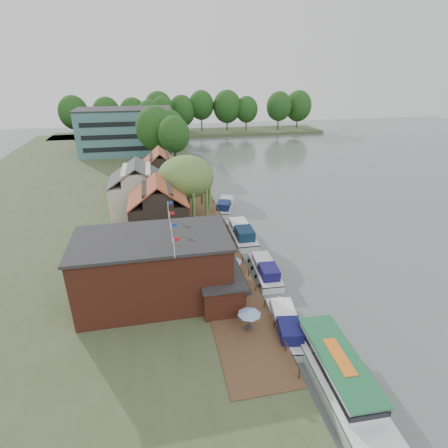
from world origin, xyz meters
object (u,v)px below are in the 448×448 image
swan (339,361)px  tour_boat (341,376)px  cruiser_1 (265,268)px  cruiser_0 (286,323)px  cottage_a (159,209)px  umbrella_4 (220,242)px  umbrella_2 (232,266)px  cruiser_2 (241,231)px  pub (174,266)px  hotel_block (126,131)px  cottage_b (138,188)px  willow (186,189)px  umbrella_3 (220,252)px  cruiser_3 (225,204)px  cottage_c (161,172)px  umbrella_1 (240,295)px  umbrella_0 (249,320)px

swan → tour_boat: bearing=-118.4°
cruiser_1 → swan: (2.04, -14.62, -0.88)m
cruiser_0 → cruiser_1: cruiser_0 is taller
cottage_a → umbrella_4: (7.62, -5.96, -2.96)m
umbrella_2 → cruiser_2: (3.96, 11.09, -1.00)m
pub → umbrella_4: 11.45m
hotel_block → cottage_b: size_ratio=2.65×
cottage_a → umbrella_4: cottage_a is taller
hotel_block → willow: 52.29m
umbrella_2 → cruiser_2: 11.82m
umbrella_3 → cruiser_3: bearing=76.4°
tour_boat → swan: bearing=63.7°
cottage_c → swan: (13.20, -45.27, -5.03)m
umbrella_2 → umbrella_4: bearing=91.6°
cruiser_1 → cruiser_2: (-0.40, 10.32, 0.19)m
umbrella_4 → umbrella_2: bearing=-88.4°
cottage_b → willow: willow is taller
cruiser_3 → hotel_block: bearing=132.2°
umbrella_1 → cruiser_3: size_ratio=0.25×
cottage_b → willow: 9.07m
cottage_c → umbrella_1: bearing=-80.2°
cottage_c → cruiser_0: size_ratio=0.91×
pub → umbrella_0: (6.27, -6.90, -2.36)m
cottage_b → swan: cottage_b is taller
umbrella_1 → umbrella_2: 5.61m
umbrella_2 → cottage_b: bearing=115.7°
cottage_c → umbrella_0: size_ratio=3.58×
umbrella_3 → cruiser_2: 8.77m
cruiser_1 → cruiser_3: (-0.41, 21.94, 0.03)m
cottage_b → umbrella_2: bearing=-64.3°
umbrella_4 → cruiser_0: umbrella_4 is taller
pub → hotel_block: bearing=96.4°
cruiser_0 → tour_boat: bearing=-67.1°
umbrella_1 → umbrella_2: same height
tour_boat → umbrella_3: bearing=107.9°
cottage_c → swan: bearing=-73.7°
swan → pub: bearing=139.5°
cottage_a → umbrella_2: size_ratio=3.62×
cottage_a → umbrella_0: 23.26m
cruiser_1 → tour_boat: bearing=-84.7°
cruiser_0 → tour_boat: 7.40m
tour_boat → cruiser_0: bearing=106.3°
umbrella_3 → cruiser_2: umbrella_3 is taller
umbrella_4 → cottage_a: bearing=142.0°
umbrella_0 → cottage_c: bearing=98.7°
cottage_c → hotel_block: bearing=102.2°
pub → cruiser_3: size_ratio=2.12×
cottage_b → umbrella_2: (10.80, -22.42, -2.96)m
hotel_block → umbrella_1: hotel_block is taller
pub → umbrella_4: pub is taller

